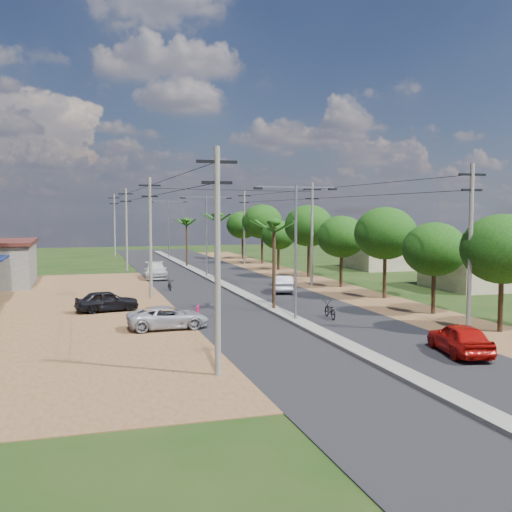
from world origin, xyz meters
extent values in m
plane|color=black|center=(0.00, 0.00, 0.00)|extent=(160.00, 160.00, 0.00)
cube|color=black|center=(0.00, 15.00, 0.02)|extent=(12.00, 110.00, 0.04)
cube|color=#605E56|center=(0.00, 18.00, 0.09)|extent=(1.00, 90.00, 0.18)
cube|color=brown|center=(-15.00, 8.00, 0.02)|extent=(18.00, 46.00, 0.04)
cube|color=brown|center=(8.50, 15.00, 0.01)|extent=(5.00, 90.00, 0.03)
cube|color=#101943|center=(-17.60, 14.00, 3.10)|extent=(0.80, 5.40, 0.15)
cube|color=gray|center=(20.00, 10.00, 1.65)|extent=(7.00, 7.00, 3.30)
cube|color=gray|center=(21.00, 28.00, 1.65)|extent=(7.00, 7.00, 3.30)
cylinder|color=black|center=(9.50, -6.00, 2.10)|extent=(0.28, 0.28, 4.20)
ellipsoid|color=black|center=(9.50, -6.00, 4.50)|extent=(4.40, 4.40, 3.74)
cylinder|color=black|center=(9.30, 0.00, 1.92)|extent=(0.28, 0.28, 3.85)
ellipsoid|color=black|center=(9.30, 0.00, 4.12)|extent=(4.00, 4.00, 3.40)
cylinder|color=black|center=(9.70, 7.00, 2.27)|extent=(0.28, 0.28, 4.55)
ellipsoid|color=black|center=(9.70, 7.00, 4.88)|extent=(4.60, 4.60, 3.91)
cylinder|color=black|center=(9.40, 14.00, 2.03)|extent=(0.28, 0.28, 4.06)
ellipsoid|color=black|center=(9.40, 14.00, 4.35)|extent=(4.20, 4.20, 3.57)
cylinder|color=black|center=(9.60, 22.00, 2.38)|extent=(0.28, 0.28, 4.76)
ellipsoid|color=black|center=(9.60, 22.00, 5.10)|extent=(4.80, 4.80, 4.08)
cylinder|color=black|center=(9.20, 30.00, 1.82)|extent=(0.28, 0.28, 3.64)
ellipsoid|color=black|center=(9.20, 30.00, 3.90)|extent=(3.80, 3.80, 3.23)
cylinder|color=black|center=(9.80, 38.00, 2.45)|extent=(0.28, 0.28, 4.90)
ellipsoid|color=black|center=(9.80, 38.00, 5.25)|extent=(5.00, 5.00, 4.25)
cylinder|color=black|center=(9.50, 46.00, 2.17)|extent=(0.28, 0.28, 4.34)
ellipsoid|color=black|center=(9.50, 46.00, 4.65)|extent=(4.40, 4.40, 3.74)
cylinder|color=black|center=(0.00, 4.00, 2.90)|extent=(0.22, 0.22, 5.80)
cylinder|color=black|center=(0.00, 20.00, 3.10)|extent=(0.22, 0.22, 6.20)
cylinder|color=black|center=(0.00, 36.00, 2.75)|extent=(0.22, 0.22, 5.50)
cylinder|color=gray|center=(0.00, 0.00, 4.00)|extent=(0.16, 0.16, 8.00)
cube|color=gray|center=(1.20, 0.00, 7.90)|extent=(2.40, 0.08, 0.08)
cube|color=gray|center=(-1.20, 0.00, 7.90)|extent=(2.40, 0.08, 0.08)
cube|color=black|center=(2.30, 0.00, 7.80)|extent=(0.50, 0.18, 0.12)
cube|color=black|center=(-2.30, 0.00, 7.80)|extent=(0.50, 0.18, 0.12)
cylinder|color=gray|center=(0.00, 25.00, 4.00)|extent=(0.16, 0.16, 8.00)
cube|color=gray|center=(1.20, 25.00, 7.90)|extent=(2.40, 0.08, 0.08)
cube|color=gray|center=(-1.20, 25.00, 7.90)|extent=(2.40, 0.08, 0.08)
cube|color=black|center=(2.30, 25.00, 7.80)|extent=(0.50, 0.18, 0.12)
cube|color=black|center=(-2.30, 25.00, 7.80)|extent=(0.50, 0.18, 0.12)
cylinder|color=gray|center=(0.00, 50.00, 4.00)|extent=(0.16, 0.16, 8.00)
cube|color=gray|center=(1.20, 50.00, 7.90)|extent=(2.40, 0.08, 0.08)
cube|color=gray|center=(-1.20, 50.00, 7.90)|extent=(2.40, 0.08, 0.08)
cube|color=black|center=(2.30, 50.00, 7.80)|extent=(0.50, 0.18, 0.12)
cube|color=black|center=(-2.30, 50.00, 7.80)|extent=(0.50, 0.18, 0.12)
cylinder|color=#605E56|center=(-7.00, -10.00, 4.50)|extent=(0.24, 0.24, 9.00)
cube|color=black|center=(-7.00, -10.00, 8.40)|extent=(1.60, 0.12, 0.12)
cube|color=black|center=(-7.00, -10.00, 7.60)|extent=(1.20, 0.12, 0.12)
cylinder|color=#605E56|center=(-7.00, 12.00, 4.50)|extent=(0.24, 0.24, 9.00)
cube|color=black|center=(-7.00, 12.00, 8.40)|extent=(1.60, 0.12, 0.12)
cube|color=black|center=(-7.00, 12.00, 7.60)|extent=(1.20, 0.12, 0.12)
cylinder|color=#605E56|center=(-7.00, 34.00, 4.50)|extent=(0.24, 0.24, 9.00)
cube|color=black|center=(-7.00, 34.00, 8.40)|extent=(1.60, 0.12, 0.12)
cube|color=black|center=(-7.00, 34.00, 7.60)|extent=(1.20, 0.12, 0.12)
cylinder|color=#605E56|center=(-7.00, 55.00, 4.50)|extent=(0.24, 0.24, 9.00)
cube|color=black|center=(-7.00, 55.00, 8.40)|extent=(1.60, 0.12, 0.12)
cube|color=black|center=(-7.00, 55.00, 7.60)|extent=(1.20, 0.12, 0.12)
cylinder|color=#605E56|center=(7.50, -6.00, 4.50)|extent=(0.24, 0.24, 9.00)
cube|color=black|center=(7.50, -6.00, 8.40)|extent=(1.60, 0.12, 0.12)
cube|color=black|center=(7.50, -6.00, 7.60)|extent=(1.20, 0.12, 0.12)
cylinder|color=#605E56|center=(7.50, 16.00, 4.50)|extent=(0.24, 0.24, 9.00)
cube|color=black|center=(7.50, 16.00, 8.40)|extent=(1.60, 0.12, 0.12)
cube|color=black|center=(7.50, 16.00, 7.60)|extent=(1.20, 0.12, 0.12)
cylinder|color=#605E56|center=(7.50, 38.00, 4.50)|extent=(0.24, 0.24, 9.00)
cube|color=black|center=(7.50, 38.00, 8.40)|extent=(1.60, 0.12, 0.12)
cube|color=black|center=(7.50, 38.00, 7.60)|extent=(1.20, 0.12, 0.12)
imported|color=#9C0C08|center=(4.26, -9.80, 0.72)|extent=(2.48, 4.48, 1.44)
imported|color=#A8A9B1|center=(3.54, 12.38, 0.66)|extent=(2.44, 4.26, 1.33)
imported|color=beige|center=(-5.00, 25.15, 0.74)|extent=(2.44, 5.25, 1.49)
imported|color=#A8A9B1|center=(-7.50, -0.06, 0.62)|extent=(4.52, 2.16, 1.24)
imported|color=black|center=(-10.45, 6.80, 0.68)|extent=(4.24, 2.32, 1.37)
imported|color=black|center=(2.33, 0.31, 0.51)|extent=(0.87, 2.00, 1.02)
imported|color=black|center=(-5.00, 16.01, 0.42)|extent=(0.58, 1.61, 0.84)
imported|color=black|center=(-4.74, 29.37, 0.46)|extent=(0.76, 1.59, 0.92)
cube|color=#A40F3D|center=(-5.50, 1.75, 0.47)|extent=(0.42, 1.09, 0.94)
cylinder|color=black|center=(-5.50, 1.23, 0.23)|extent=(0.04, 0.04, 0.47)
cylinder|color=black|center=(-5.50, 2.26, 0.23)|extent=(0.04, 0.04, 0.47)
camera|label=1|loc=(-12.25, -32.69, 6.49)|focal=42.00mm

